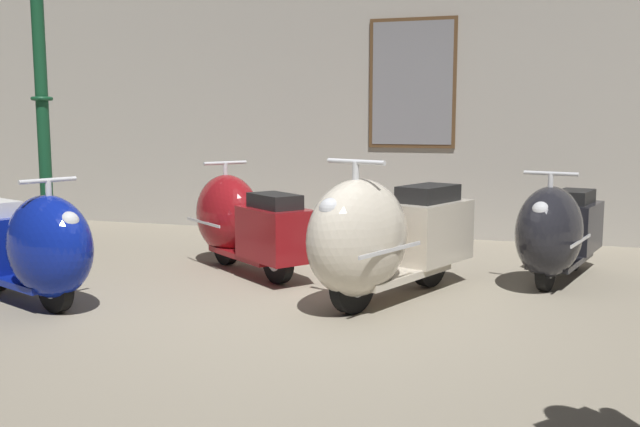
{
  "coord_description": "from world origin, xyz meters",
  "views": [
    {
      "loc": [
        1.71,
        -4.49,
        1.38
      ],
      "look_at": [
        -0.04,
        1.12,
        0.59
      ],
      "focal_mm": 39.88,
      "sensor_mm": 36.0,
      "label": 1
    }
  ],
  "objects_px": {
    "scooter_0": "(31,247)",
    "scooter_2": "(381,238)",
    "scooter_1": "(241,222)",
    "scooter_3": "(557,232)",
    "lamppost": "(40,65)"
  },
  "relations": [
    {
      "from": "scooter_0",
      "to": "scooter_2",
      "type": "xyz_separation_m",
      "value": [
        2.45,
        0.81,
        0.06
      ]
    },
    {
      "from": "scooter_0",
      "to": "scooter_1",
      "type": "bearing_deg",
      "value": 80.72
    },
    {
      "from": "scooter_0",
      "to": "scooter_3",
      "type": "bearing_deg",
      "value": 49.65
    },
    {
      "from": "scooter_2",
      "to": "scooter_1",
      "type": "bearing_deg",
      "value": -95.26
    },
    {
      "from": "scooter_1",
      "to": "scooter_3",
      "type": "relative_size",
      "value": 0.95
    },
    {
      "from": "scooter_2",
      "to": "scooter_3",
      "type": "xyz_separation_m",
      "value": [
        1.26,
        1.07,
        -0.06
      ]
    },
    {
      "from": "scooter_0",
      "to": "lamppost",
      "type": "xyz_separation_m",
      "value": [
        -0.69,
        1.07,
        1.41
      ]
    },
    {
      "from": "scooter_0",
      "to": "scooter_1",
      "type": "xyz_separation_m",
      "value": [
        0.99,
        1.58,
        0.01
      ]
    },
    {
      "from": "scooter_3",
      "to": "lamppost",
      "type": "relative_size",
      "value": 0.55
    },
    {
      "from": "scooter_2",
      "to": "lamppost",
      "type": "bearing_deg",
      "value": -72.36
    },
    {
      "from": "scooter_0",
      "to": "scooter_3",
      "type": "height_order",
      "value": "scooter_0"
    },
    {
      "from": "scooter_0",
      "to": "lamppost",
      "type": "height_order",
      "value": "lamppost"
    },
    {
      "from": "lamppost",
      "to": "scooter_0",
      "type": "bearing_deg",
      "value": -57.13
    },
    {
      "from": "scooter_3",
      "to": "lamppost",
      "type": "distance_m",
      "value": 4.69
    },
    {
      "from": "scooter_2",
      "to": "scooter_0",
      "type": "bearing_deg",
      "value": -49.33
    }
  ]
}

